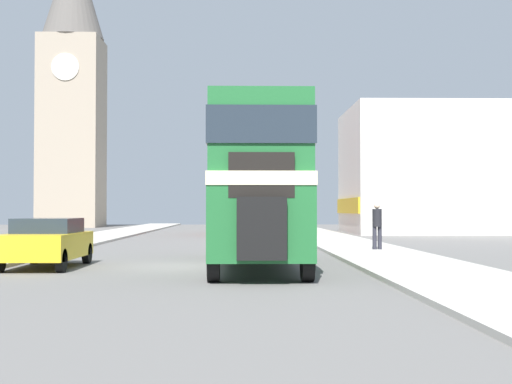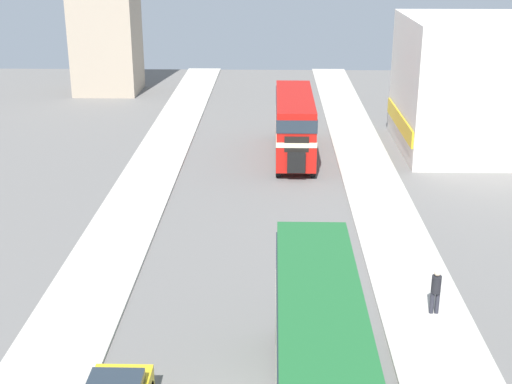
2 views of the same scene
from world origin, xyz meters
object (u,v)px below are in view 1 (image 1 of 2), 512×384
object	(u,v)px
bus_distant	(247,199)
church_tower	(72,78)
pedestrian_walking	(377,223)
car_parked_near	(47,242)
double_decker_bus	(256,178)

from	to	relation	value
bus_distant	church_tower	xyz separation A→B (m)	(-16.76, 20.21, 12.01)
pedestrian_walking	church_tower	distance (m)	48.45
pedestrian_walking	car_parked_near	bearing A→B (deg)	-146.99
double_decker_bus	car_parked_near	distance (m)	6.36
car_parked_near	pedestrian_walking	distance (m)	13.09
pedestrian_walking	church_tower	bearing A→B (deg)	117.70
car_parked_near	pedestrian_walking	bearing A→B (deg)	33.01
car_parked_near	church_tower	world-z (taller)	church_tower
double_decker_bus	car_parked_near	bearing A→B (deg)	-176.16
church_tower	bus_distant	bearing A→B (deg)	-50.34
double_decker_bus	bus_distant	bearing A→B (deg)	89.97
double_decker_bus	church_tower	size ratio (longest dim) A/B	0.39
pedestrian_walking	double_decker_bus	bearing A→B (deg)	-126.16
pedestrian_walking	bus_distant	bearing A→B (deg)	103.10
car_parked_near	double_decker_bus	bearing A→B (deg)	3.84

